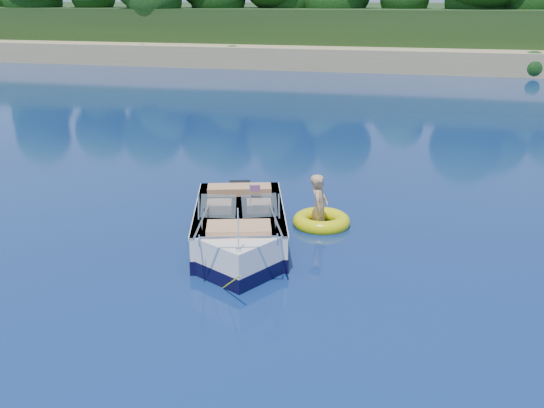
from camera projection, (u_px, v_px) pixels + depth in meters
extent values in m
plane|color=#0A194C|center=(342.00, 354.00, 8.72)|extent=(160.00, 160.00, 0.00)
cube|color=#9A8359|center=(419.00, 61.00, 43.35)|extent=(170.00, 8.00, 2.00)
cube|color=#1C3214|center=(426.00, 33.00, 67.91)|extent=(170.00, 56.00, 6.00)
cylinder|color=black|center=(195.00, 20.00, 49.07)|extent=(0.44, 0.44, 3.20)
cylinder|color=black|center=(423.00, 19.00, 46.10)|extent=(0.44, 0.44, 3.60)
cube|color=white|center=(240.00, 228.00, 12.74)|extent=(2.72, 3.78, 0.94)
cube|color=white|center=(239.00, 259.00, 11.22)|extent=(1.72, 1.72, 0.94)
cube|color=black|center=(240.00, 233.00, 12.78)|extent=(2.76, 3.82, 0.27)
cube|color=black|center=(239.00, 265.00, 11.26)|extent=(1.75, 1.75, 0.27)
cube|color=tan|center=(240.00, 212.00, 12.91)|extent=(2.08, 2.70, 0.09)
cube|color=white|center=(239.00, 208.00, 12.60)|extent=(2.76, 3.79, 0.05)
cube|color=black|center=(240.00, 198.00, 14.49)|extent=(0.57, 0.45, 0.81)
cube|color=#8C9EA5|center=(218.00, 206.00, 11.90)|extent=(0.73, 0.35, 0.44)
cube|color=#8C9EA5|center=(259.00, 206.00, 11.93)|extent=(0.74, 0.51, 0.44)
cube|color=tan|center=(219.00, 210.00, 12.36)|extent=(0.62, 0.62, 0.36)
cube|color=tan|center=(259.00, 210.00, 12.39)|extent=(0.62, 0.62, 0.36)
cube|color=tan|center=(240.00, 193.00, 13.44)|extent=(1.49, 0.89, 0.34)
cube|color=tan|center=(239.00, 233.00, 11.23)|extent=(1.33, 0.99, 0.31)
cylinder|color=white|center=(238.00, 230.00, 10.30)|extent=(0.03, 0.03, 0.76)
cube|color=#FF2C1C|center=(255.00, 188.00, 11.81)|extent=(0.19, 0.07, 0.13)
cube|color=silver|center=(238.00, 250.00, 10.37)|extent=(0.10, 0.08, 0.04)
cylinder|color=yellow|center=(231.00, 282.00, 10.21)|extent=(0.60, 0.79, 0.69)
torus|color=yellow|center=(321.00, 221.00, 13.64)|extent=(1.49, 1.49, 0.34)
torus|color=red|center=(321.00, 221.00, 13.63)|extent=(1.23, 1.23, 0.11)
imported|color=tan|center=(319.00, 225.00, 13.64)|extent=(0.41, 0.87, 1.68)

